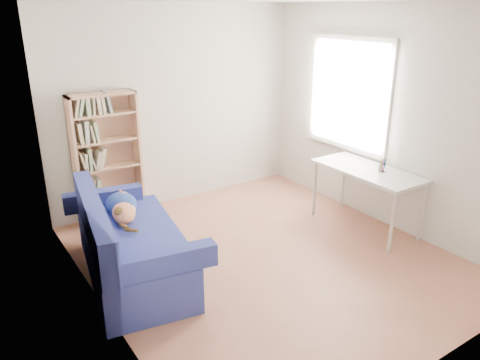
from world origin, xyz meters
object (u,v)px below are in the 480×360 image
Objects in this scene: sofa at (128,245)px; bookshelf at (108,163)px; pen_cup at (382,167)px; desk at (367,174)px.

sofa is 1.20× the size of bookshelf.
pen_cup reaches higher than sofa.
bookshelf is 10.22× the size of pen_cup.
desk is (2.46, -1.93, -0.06)m from bookshelf.
pen_cup is (2.53, -2.08, 0.07)m from bookshelf.
bookshelf reaches higher than sofa.
pen_cup is (0.07, -0.14, 0.12)m from desk.
sofa is at bearing -102.63° from bookshelf.
desk is 8.42× the size of pen_cup.
pen_cup is at bearing -39.35° from bookshelf.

